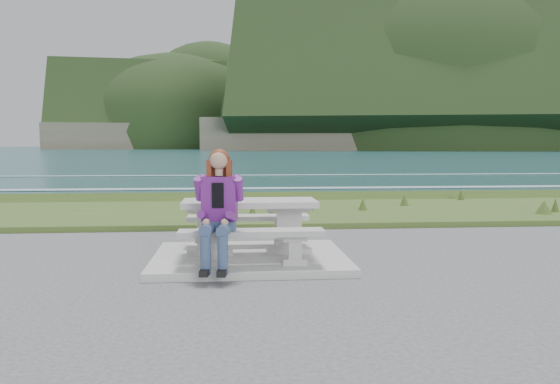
# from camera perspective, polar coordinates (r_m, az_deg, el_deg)

# --- Properties ---
(concrete_slab) EXTENTS (2.60, 2.10, 0.10)m
(concrete_slab) POSITION_cam_1_polar(r_m,az_deg,el_deg) (7.52, -3.17, -6.91)
(concrete_slab) COLOR #A6A5A1
(concrete_slab) RESTS_ON ground
(picnic_table) EXTENTS (1.80, 0.75, 0.75)m
(picnic_table) POSITION_cam_1_polar(r_m,az_deg,el_deg) (7.42, -3.19, -2.12)
(picnic_table) COLOR #A6A5A1
(picnic_table) RESTS_ON concrete_slab
(bench_landward) EXTENTS (1.80, 0.35, 0.45)m
(bench_landward) POSITION_cam_1_polar(r_m,az_deg,el_deg) (6.76, -3.00, -4.82)
(bench_landward) COLOR #A6A5A1
(bench_landward) RESTS_ON concrete_slab
(bench_seaward) EXTENTS (1.80, 0.35, 0.45)m
(bench_seaward) POSITION_cam_1_polar(r_m,az_deg,el_deg) (8.14, -3.33, -3.14)
(bench_seaward) COLOR #A6A5A1
(bench_seaward) RESTS_ON concrete_slab
(grass_verge) EXTENTS (160.00, 4.50, 0.22)m
(grass_verge) POSITION_cam_1_polar(r_m,az_deg,el_deg) (12.47, -3.87, -2.40)
(grass_verge) COLOR #375620
(grass_verge) RESTS_ON ground
(shore_drop) EXTENTS (160.00, 0.80, 2.20)m
(shore_drop) POSITION_cam_1_polar(r_m,az_deg,el_deg) (15.35, -4.07, -1.01)
(shore_drop) COLOR brown
(shore_drop) RESTS_ON ground
(ocean) EXTENTS (1600.00, 1600.00, 0.09)m
(ocean) POSITION_cam_1_polar(r_m,az_deg,el_deg) (32.62, -4.51, -0.90)
(ocean) COLOR #1C4850
(ocean) RESTS_ON ground
(headland_range) EXTENTS (729.83, 363.95, 196.71)m
(headland_range) POSITION_cam_1_polar(r_m,az_deg,el_deg) (448.30, 20.35, 5.75)
(headland_range) COLOR brown
(headland_range) RESTS_ON ground
(seated_woman) EXTENTS (0.49, 0.77, 1.45)m
(seated_woman) POSITION_cam_1_polar(r_m,az_deg,el_deg) (6.60, -6.53, -3.48)
(seated_woman) COLOR navy
(seated_woman) RESTS_ON concrete_slab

